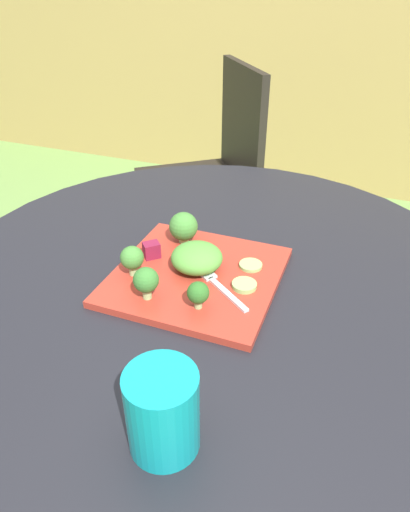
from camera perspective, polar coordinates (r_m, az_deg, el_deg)
The scene contains 15 objects.
ground_plane at distance 1.43m, azimuth 0.72°, elevation -26.21°, with size 12.00×12.00×0.00m, color #70994C.
bamboo_fence at distance 2.86m, azimuth 17.26°, elevation 23.32°, with size 8.00×0.08×1.62m, color #A8894C.
patio_table at distance 1.02m, azimuth 0.92°, elevation -11.26°, with size 1.07×1.07×0.72m.
patio_chair at distance 1.93m, azimuth 1.36°, elevation 11.71°, with size 0.62×0.62×0.90m.
salad_plate at distance 0.85m, azimuth -1.08°, elevation -2.50°, with size 0.30×0.30×0.01m, color #AD3323.
drinking_glass at distance 0.57m, azimuth -5.28°, elevation -19.15°, with size 0.09×0.09×0.11m.
fork at distance 0.82m, azimuth 1.34°, elevation -3.41°, with size 0.13×0.11×0.00m.
lettuce_mound at distance 0.85m, azimuth -1.03°, elevation -0.22°, with size 0.10×0.10×0.05m, color #519338.
broccoli_floret_0 at distance 0.78m, azimuth -7.38°, elevation -3.06°, with size 0.04×0.04×0.06m.
broccoli_floret_1 at distance 0.75m, azimuth -0.86°, elevation -4.66°, with size 0.04×0.04×0.05m.
broccoli_floret_2 at distance 0.84m, azimuth -9.09°, elevation -0.28°, with size 0.04×0.04×0.06m.
broccoli_floret_3 at distance 0.93m, azimuth -2.71°, elevation 3.68°, with size 0.06×0.06×0.07m.
cucumber_slice_0 at distance 0.87m, azimuth 5.72°, elevation -1.15°, with size 0.04×0.04×0.01m, color #8EB766.
cucumber_slice_1 at distance 0.82m, azimuth 4.93°, elevation -3.64°, with size 0.04×0.04×0.01m, color #8EB766.
beet_chunk_0 at distance 0.89m, azimuth -6.69°, elevation 0.74°, with size 0.03×0.02×0.03m, color maroon.
Camera 1 is at (0.25, -0.69, 1.22)m, focal length 32.03 mm.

